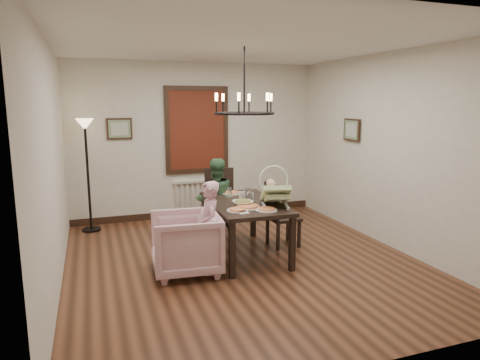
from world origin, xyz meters
TOP-DOWN VIEW (x-y plane):
  - room_shell at (0.00, 0.37)m, footprint 4.51×5.00m
  - dining_table at (0.10, 0.25)m, footprint 0.96×1.64m
  - chair_far at (0.05, 1.21)m, footprint 0.55×0.55m
  - chair_right at (0.78, 0.41)m, footprint 0.44×0.44m
  - armchair at (-0.79, -0.12)m, footprint 0.90×0.88m
  - elderly_woman at (-0.52, -0.21)m, footprint 0.27×0.38m
  - seated_man at (-0.09, 0.99)m, footprint 0.56×0.46m
  - baby_bouncer at (0.40, -0.12)m, footprint 0.56×0.66m
  - salad_bowl at (0.01, 0.04)m, footprint 0.32×0.32m
  - pizza_platter at (0.03, -0.11)m, footprint 0.31×0.31m
  - drinking_glass at (0.18, 0.15)m, footprint 0.08×0.08m
  - window_blinds at (0.00, 2.46)m, footprint 1.00×0.03m
  - radiator at (0.00, 2.48)m, footprint 0.92×0.12m
  - picture_back at (-1.35, 2.47)m, footprint 0.42×0.03m
  - picture_right at (2.21, 0.90)m, footprint 0.03×0.42m
  - floor_lamp at (-1.90, 2.15)m, footprint 0.30×0.30m
  - chandelier at (0.10, 0.25)m, footprint 0.80×0.80m

SIDE VIEW (x-z plane):
  - radiator at x=0.00m, z-range 0.04..0.66m
  - armchair at x=-0.79m, z-range 0.00..0.76m
  - chair_right at x=0.78m, z-range 0.00..0.96m
  - elderly_woman at x=-0.52m, z-range 0.00..0.96m
  - seated_man at x=-0.09m, z-range 0.00..1.05m
  - chair_far at x=0.05m, z-range 0.00..1.07m
  - dining_table at x=0.10m, z-range 0.29..1.04m
  - pizza_platter at x=0.03m, z-range 0.75..0.79m
  - salad_bowl at x=0.01m, z-range 0.75..0.83m
  - drinking_glass at x=0.18m, z-range 0.75..0.90m
  - floor_lamp at x=-1.90m, z-range 0.00..1.80m
  - baby_bouncer at x=0.40m, z-range 0.75..1.12m
  - room_shell at x=0.00m, z-range -0.01..2.80m
  - window_blinds at x=0.00m, z-range 0.90..2.30m
  - picture_back at x=-1.35m, z-range 1.47..1.83m
  - picture_right at x=2.21m, z-range 1.47..1.83m
  - chandelier at x=0.10m, z-range 1.93..1.97m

